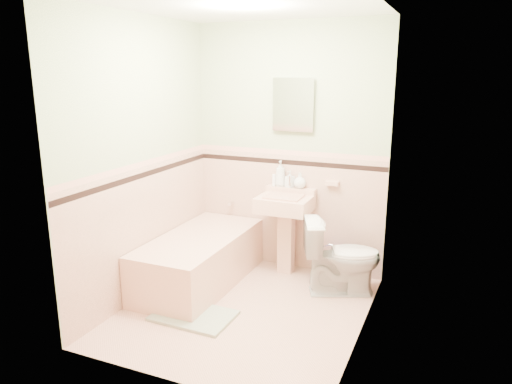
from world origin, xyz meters
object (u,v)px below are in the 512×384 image
at_px(shoe, 186,312).
at_px(medicine_cabinet, 294,105).
at_px(bathtub, 200,261).
at_px(sink, 284,236).
at_px(soap_bottle_mid, 290,179).
at_px(soap_bottle_right, 300,180).
at_px(toilet, 342,256).
at_px(soap_bottle_left, 280,174).
at_px(bucket, 330,267).

bearing_deg(shoe, medicine_cabinet, 80.93).
bearing_deg(bathtub, sink, 37.93).
relative_size(soap_bottle_mid, shoe, 1.01).
bearing_deg(medicine_cabinet, soap_bottle_right, -17.93).
distance_m(soap_bottle_mid, toilet, 0.96).
bearing_deg(soap_bottle_mid, shoe, -106.82).
relative_size(bathtub, shoe, 9.05).
height_order(soap_bottle_left, shoe, soap_bottle_left).
distance_m(soap_bottle_left, soap_bottle_right, 0.22).
bearing_deg(bucket, soap_bottle_right, 163.34).
bearing_deg(sink, soap_bottle_right, 62.74).
distance_m(bathtub, soap_bottle_mid, 1.22).
height_order(medicine_cabinet, bucket, medicine_cabinet).
bearing_deg(bucket, soap_bottle_left, 169.19).
height_order(bucket, shoe, bucket).
bearing_deg(bucket, soap_bottle_mid, 166.95).
relative_size(bathtub, soap_bottle_left, 5.67).
bearing_deg(sink, soap_bottle_mid, 94.81).
distance_m(toilet, bucket, 0.39).
bearing_deg(medicine_cabinet, shoe, -107.05).
xyz_separation_m(soap_bottle_mid, shoe, (-0.42, -1.38, -0.90)).
bearing_deg(bucket, medicine_cabinet, 163.08).
distance_m(bucket, shoe, 1.56).
relative_size(medicine_cabinet, soap_bottle_left, 1.89).
bearing_deg(soap_bottle_right, medicine_cabinet, 162.07).
height_order(soap_bottle_left, bucket, soap_bottle_left).
xyz_separation_m(soap_bottle_mid, soap_bottle_right, (0.11, 0.00, -0.01)).
xyz_separation_m(sink, soap_bottle_left, (-0.12, 0.18, 0.60)).
bearing_deg(soap_bottle_left, sink, -56.96).
height_order(bathtub, shoe, bathtub).
relative_size(soap_bottle_right, toilet, 0.22).
bearing_deg(soap_bottle_mid, soap_bottle_left, 180.00).
bearing_deg(shoe, sink, 78.17).
relative_size(soap_bottle_right, bucket, 0.67).
xyz_separation_m(bathtub, medicine_cabinet, (0.68, 0.74, 1.47)).
height_order(sink, toilet, sink).
height_order(soap_bottle_mid, soap_bottle_right, soap_bottle_mid).
height_order(soap_bottle_left, soap_bottle_right, soap_bottle_left).
bearing_deg(soap_bottle_right, shoe, -110.82).
height_order(soap_bottle_left, toilet, soap_bottle_left).
xyz_separation_m(medicine_cabinet, soap_bottle_right, (0.09, -0.03, -0.75)).
height_order(medicine_cabinet, soap_bottle_right, medicine_cabinet).
bearing_deg(shoe, toilet, 51.39).
bearing_deg(bathtub, medicine_cabinet, 47.42).
bearing_deg(shoe, soap_bottle_right, 77.15).
height_order(medicine_cabinet, shoe, medicine_cabinet).
relative_size(soap_bottle_mid, toilet, 0.24).
height_order(soap_bottle_right, bucket, soap_bottle_right).
relative_size(soap_bottle_mid, bucket, 0.71).
bearing_deg(soap_bottle_right, sink, -117.26).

